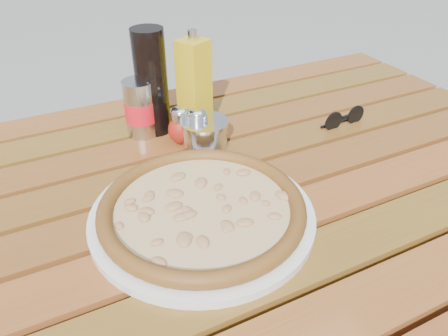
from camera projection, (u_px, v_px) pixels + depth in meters
name	position (u px, v px, depth m)	size (l,w,h in m)	color
table	(229.00, 220.00, 0.82)	(1.40, 0.90, 0.75)	#3D210D
plate	(202.00, 215.00, 0.70)	(0.36, 0.36, 0.01)	silver
pizza	(202.00, 208.00, 0.69)	(0.38, 0.38, 0.03)	beige
pepper_shaker	(181.00, 126.00, 0.89)	(0.06, 0.06, 0.08)	#AB2013
oregano_shaker	(198.00, 128.00, 0.88)	(0.05, 0.05, 0.08)	#3B431A
dark_bottle	(152.00, 82.00, 0.89)	(0.07, 0.07, 0.22)	black
soda_can	(141.00, 109.00, 0.91)	(0.08, 0.08, 0.12)	#B9B9BD
olive_oil_cruet	(194.00, 84.00, 0.92)	(0.07, 0.07, 0.21)	gold
parmesan_tin	(205.00, 134.00, 0.88)	(0.13, 0.13, 0.07)	silver
sunglasses	(344.00, 119.00, 0.96)	(0.11, 0.03, 0.04)	black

